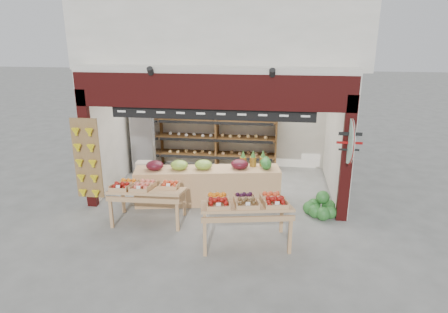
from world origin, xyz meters
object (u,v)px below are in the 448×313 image
(display_table_right, at_px, (246,203))
(watermelon_pile, at_px, (320,208))
(mid_counter, at_px, (207,184))
(display_table_left, at_px, (143,188))
(back_shelving, at_px, (217,126))
(cardboard_stack, at_px, (153,176))
(refrigerator, at_px, (146,140))

(display_table_right, distance_m, watermelon_pile, 2.14)
(display_table_right, xyz_separation_m, watermelon_pile, (1.51, 1.37, -0.63))
(mid_counter, bearing_deg, display_table_left, -136.43)
(back_shelving, height_order, watermelon_pile, back_shelving)
(mid_counter, height_order, display_table_right, mid_counter)
(display_table_left, bearing_deg, back_shelving, 74.23)
(cardboard_stack, bearing_deg, watermelon_pile, -16.69)
(refrigerator, bearing_deg, back_shelving, 9.35)
(back_shelving, bearing_deg, display_table_left, -105.77)
(refrigerator, relative_size, mid_counter, 0.52)
(back_shelving, distance_m, cardboard_stack, 2.36)
(display_table_right, bearing_deg, display_table_left, 163.08)
(cardboard_stack, distance_m, watermelon_pile, 4.28)
(display_table_left, xyz_separation_m, display_table_right, (2.15, -0.66, 0.09))
(mid_counter, distance_m, display_table_right, 2.05)
(refrigerator, height_order, display_table_left, refrigerator)
(refrigerator, height_order, watermelon_pile, refrigerator)
(display_table_left, height_order, watermelon_pile, display_table_left)
(refrigerator, relative_size, watermelon_pile, 2.44)
(display_table_left, bearing_deg, refrigerator, 106.98)
(mid_counter, distance_m, watermelon_pile, 2.57)
(cardboard_stack, height_order, display_table_left, display_table_left)
(back_shelving, distance_m, display_table_left, 3.71)
(cardboard_stack, xyz_separation_m, watermelon_pile, (4.10, -1.23, -0.05))
(display_table_left, bearing_deg, watermelon_pile, 11.03)
(display_table_left, bearing_deg, display_table_right, -16.92)
(cardboard_stack, bearing_deg, back_shelving, 48.19)
(cardboard_stack, relative_size, mid_counter, 0.29)
(refrigerator, xyz_separation_m, watermelon_pile, (4.60, -2.35, -0.68))
(mid_counter, bearing_deg, watermelon_pile, -8.31)
(back_shelving, bearing_deg, refrigerator, -166.12)
(cardboard_stack, bearing_deg, mid_counter, -28.70)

